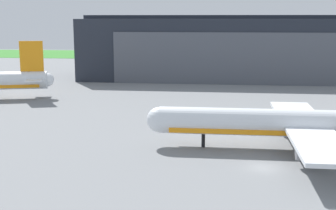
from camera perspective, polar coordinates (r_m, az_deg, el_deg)
The scene contains 4 objects.
ground_plane at distance 62.72m, azimuth 11.66°, elevation -7.64°, with size 440.00×440.00×0.00m, color slate.
grass_field_strip at distance 247.19m, azimuth 7.97°, elevation 6.09°, with size 440.00×56.00×0.08m, color #38802E.
maintenance_hangar at distance 151.62m, azimuth 9.22°, elevation 6.88°, with size 103.06×28.51×20.41m.
airliner_near_left at distance 71.29m, azimuth 16.09°, elevation -2.31°, with size 45.95×37.84×13.13m.
Camera 1 is at (-5.77, -59.33, 19.50)m, focal length 49.32 mm.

